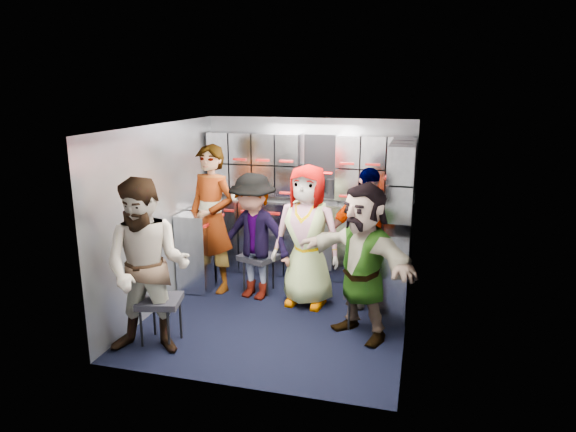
% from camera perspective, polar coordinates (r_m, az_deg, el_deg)
% --- Properties ---
extents(floor, '(3.00, 3.00, 0.00)m').
position_cam_1_polar(floor, '(5.93, -0.99, -10.76)').
color(floor, black).
rests_on(floor, ground).
extents(wall_back, '(2.80, 0.04, 2.10)m').
position_cam_1_polar(wall_back, '(6.98, 2.34, 2.22)').
color(wall_back, '#9A9FA8').
rests_on(wall_back, ground).
extents(wall_left, '(0.04, 3.00, 2.10)m').
position_cam_1_polar(wall_left, '(6.09, -13.82, -0.00)').
color(wall_left, '#9A9FA8').
rests_on(wall_left, ground).
extents(wall_right, '(0.04, 3.00, 2.10)m').
position_cam_1_polar(wall_right, '(5.37, 13.50, -1.91)').
color(wall_right, '#9A9FA8').
rests_on(wall_right, ground).
extents(ceiling, '(2.80, 3.00, 0.02)m').
position_cam_1_polar(ceiling, '(5.38, -1.09, 9.92)').
color(ceiling, silver).
rests_on(ceiling, wall_back).
extents(cart_bank_back, '(2.68, 0.38, 0.99)m').
position_cam_1_polar(cart_bank_back, '(6.92, 1.91, -2.63)').
color(cart_bank_back, '#9195A0').
rests_on(cart_bank_back, ground).
extents(cart_bank_left, '(0.38, 0.76, 0.99)m').
position_cam_1_polar(cart_bank_left, '(6.63, -9.64, -3.61)').
color(cart_bank_left, '#9195A0').
rests_on(cart_bank_left, ground).
extents(counter, '(2.68, 0.42, 0.03)m').
position_cam_1_polar(counter, '(6.79, 1.95, 1.57)').
color(counter, '#B0B3B8').
rests_on(counter, cart_bank_back).
extents(locker_bank_back, '(2.68, 0.28, 0.82)m').
position_cam_1_polar(locker_bank_back, '(6.75, 2.10, 5.61)').
color(locker_bank_back, '#9195A0').
rests_on(locker_bank_back, wall_back).
extents(locker_bank_right, '(0.28, 1.00, 0.82)m').
position_cam_1_polar(locker_bank_right, '(5.95, 12.51, 4.09)').
color(locker_bank_right, '#9195A0').
rests_on(locker_bank_right, wall_right).
extents(right_cabinet, '(0.28, 1.20, 1.00)m').
position_cam_1_polar(right_cabinet, '(6.11, 11.97, -5.24)').
color(right_cabinet, '#9195A0').
rests_on(right_cabinet, ground).
extents(coffee_niche, '(0.46, 0.16, 0.84)m').
position_cam_1_polar(coffee_niche, '(6.78, 3.70, 5.45)').
color(coffee_niche, black).
rests_on(coffee_niche, wall_back).
extents(red_latch_strip, '(2.60, 0.02, 0.03)m').
position_cam_1_polar(red_latch_strip, '(6.63, 1.55, 0.06)').
color(red_latch_strip, maroon).
rests_on(red_latch_strip, cart_bank_back).
extents(jump_seat_near_left, '(0.48, 0.46, 0.48)m').
position_cam_1_polar(jump_seat_near_left, '(5.30, -14.05, -9.39)').
color(jump_seat_near_left, black).
rests_on(jump_seat_near_left, ground).
extents(jump_seat_mid_left, '(0.52, 0.51, 0.48)m').
position_cam_1_polar(jump_seat_mid_left, '(6.38, -3.29, -4.80)').
color(jump_seat_mid_left, black).
rests_on(jump_seat_mid_left, ground).
extents(jump_seat_center, '(0.43, 0.42, 0.40)m').
position_cam_1_polar(jump_seat_center, '(6.23, 2.46, -5.98)').
color(jump_seat_center, black).
rests_on(jump_seat_center, ground).
extents(jump_seat_mid_right, '(0.42, 0.40, 0.44)m').
position_cam_1_polar(jump_seat_mid_right, '(6.26, 8.62, -5.63)').
color(jump_seat_mid_right, black).
rests_on(jump_seat_mid_right, ground).
extents(jump_seat_near_right, '(0.38, 0.36, 0.41)m').
position_cam_1_polar(jump_seat_near_right, '(5.53, 8.33, -8.74)').
color(jump_seat_near_right, black).
rests_on(jump_seat_near_right, ground).
extents(attendant_standing, '(0.77, 0.61, 1.83)m').
position_cam_1_polar(attendant_standing, '(6.37, -8.48, -0.35)').
color(attendant_standing, black).
rests_on(attendant_standing, ground).
extents(attendant_arc_a, '(0.94, 0.80, 1.71)m').
position_cam_1_polar(attendant_arc_a, '(4.99, -15.34, -5.60)').
color(attendant_arc_a, black).
rests_on(attendant_arc_a, ground).
extents(attendant_arc_b, '(1.08, 0.76, 1.53)m').
position_cam_1_polar(attendant_arc_b, '(6.11, -3.86, -2.32)').
color(attendant_arc_b, black).
rests_on(attendant_arc_b, ground).
extents(attendant_arc_c, '(0.86, 0.61, 1.66)m').
position_cam_1_polar(attendant_arc_c, '(5.91, 2.13, -2.24)').
color(attendant_arc_c, black).
rests_on(attendant_arc_c, ground).
extents(attendant_arc_d, '(1.03, 0.79, 1.63)m').
position_cam_1_polar(attendant_arc_d, '(5.96, 8.57, -2.39)').
color(attendant_arc_d, black).
rests_on(attendant_arc_d, ground).
extents(attendant_arc_e, '(1.49, 1.25, 1.61)m').
position_cam_1_polar(attendant_arc_e, '(5.20, 8.27, -5.00)').
color(attendant_arc_e, black).
rests_on(attendant_arc_e, ground).
extents(bottle_left, '(0.07, 0.07, 0.23)m').
position_cam_1_polar(bottle_left, '(6.90, -3.86, 2.86)').
color(bottle_left, white).
rests_on(bottle_left, counter).
extents(bottle_mid, '(0.06, 0.06, 0.27)m').
position_cam_1_polar(bottle_mid, '(6.72, 1.38, 2.75)').
color(bottle_mid, white).
rests_on(bottle_mid, counter).
extents(bottle_right, '(0.07, 0.07, 0.26)m').
position_cam_1_polar(bottle_right, '(6.58, 8.15, 2.32)').
color(bottle_right, white).
rests_on(bottle_right, counter).
extents(cup_left, '(0.07, 0.07, 0.09)m').
position_cam_1_polar(cup_left, '(7.00, -6.05, 2.40)').
color(cup_left, '#C3AD89').
rests_on(cup_left, counter).
extents(cup_right, '(0.07, 0.07, 0.11)m').
position_cam_1_polar(cup_right, '(6.56, 11.43, 1.47)').
color(cup_right, '#C3AD89').
rests_on(cup_right, counter).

